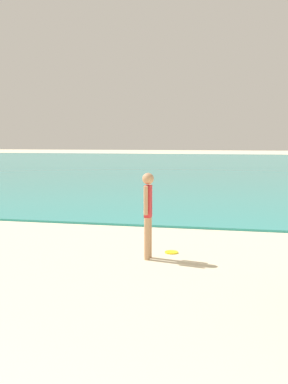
# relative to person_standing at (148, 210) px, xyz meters

# --- Properties ---
(water) EXTENTS (160.00, 60.00, 0.06)m
(water) POSITION_rel_person_standing_xyz_m (-0.57, 32.95, -0.90)
(water) COLOR teal
(water) RESTS_ON ground
(person_standing) EXTENTS (0.22, 0.38, 1.64)m
(person_standing) POSITION_rel_person_standing_xyz_m (0.00, 0.00, 0.00)
(person_standing) COLOR tan
(person_standing) RESTS_ON ground
(frisbee) EXTENTS (0.26, 0.26, 0.03)m
(frisbee) POSITION_rel_person_standing_xyz_m (0.38, 0.51, -0.92)
(frisbee) COLOR yellow
(frisbee) RESTS_ON ground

